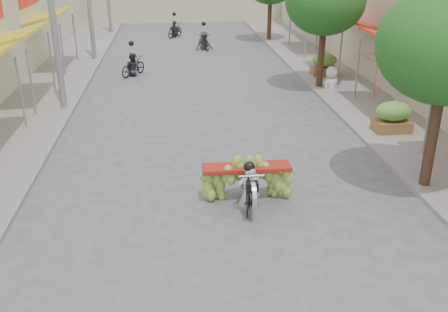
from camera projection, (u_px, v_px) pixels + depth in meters
ground at (245, 300)px, 9.12m from camera, size 120.00×120.00×0.00m
sidewalk_left at (40, 89)px, 22.14m from camera, size 4.00×60.00×0.12m
sidewalk_right at (346, 81)px, 23.50m from camera, size 4.00×60.00×0.12m
utility_pole_mid at (51, 3)px, 18.00m from camera, size 0.60×0.24×8.00m
street_tree_near at (448, 45)px, 11.82m from camera, size 3.40×3.40×5.25m
street_tree_mid at (325, 1)px, 20.97m from camera, size 3.40×3.40×5.25m
produce_crate_mid at (393, 114)px, 16.76m from camera, size 1.20×0.88×1.16m
produce_crate_far at (324, 63)px, 24.08m from camera, size 1.20×0.88×1.16m
banana_motorbike at (248, 178)px, 12.25m from camera, size 2.20×1.92×2.05m
market_umbrella at (380, 51)px, 17.68m from camera, size 2.45×2.45×1.82m
pedestrian at (333, 66)px, 21.69m from camera, size 1.11×1.00×1.93m
bg_motorbike_a at (132, 61)px, 24.35m from camera, size 1.42×1.72×1.95m
bg_motorbike_b at (204, 36)px, 30.26m from camera, size 1.17×1.83×1.95m
bg_motorbike_c at (175, 26)px, 34.40m from camera, size 1.42×1.82×1.95m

